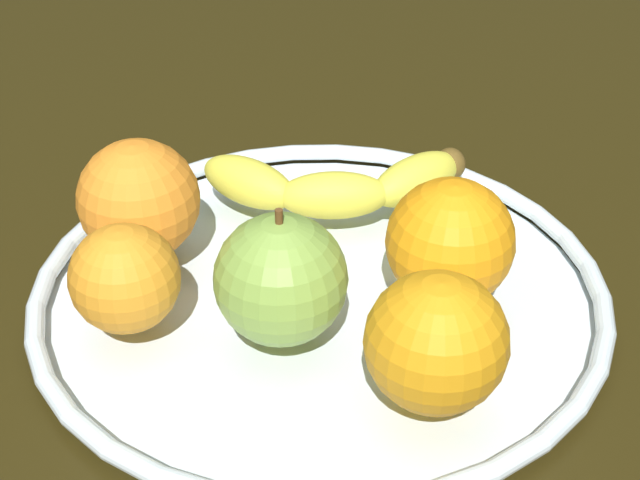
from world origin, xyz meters
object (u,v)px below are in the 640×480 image
(fruit_bowl, at_px, (320,291))
(apple, at_px, (281,279))
(orange_back_right, at_px, (141,196))
(orange_center, at_px, (436,342))
(banana, at_px, (338,184))
(orange_front_left, at_px, (125,278))
(orange_back_left, at_px, (450,242))

(fruit_bowl, relative_size, apple, 4.30)
(orange_back_right, bearing_deg, orange_center, -23.69)
(banana, bearing_deg, orange_center, -78.29)
(orange_front_left, bearing_deg, orange_center, -4.67)
(fruit_bowl, relative_size, orange_center, 4.78)
(fruit_bowl, relative_size, orange_back_right, 4.65)
(fruit_bowl, height_order, orange_back_left, orange_back_left)
(orange_center, bearing_deg, orange_back_right, 156.31)
(fruit_bowl, distance_m, banana, 0.09)
(orange_center, relative_size, orange_front_left, 1.18)
(orange_back_left, xyz_separation_m, orange_back_right, (-0.20, -0.00, 0.00))
(orange_center, bearing_deg, fruit_bowl, 135.08)
(orange_back_left, height_order, orange_back_right, same)
(fruit_bowl, bearing_deg, orange_back_left, 4.64)
(banana, bearing_deg, orange_front_left, -135.49)
(banana, relative_size, orange_center, 2.48)
(fruit_bowl, bearing_deg, banana, 97.52)
(orange_back_right, bearing_deg, orange_front_left, -73.17)
(fruit_bowl, relative_size, orange_back_left, 4.69)
(fruit_bowl, xyz_separation_m, banana, (-0.01, 0.09, 0.03))
(banana, xyz_separation_m, orange_back_right, (-0.11, -0.08, 0.02))
(fruit_bowl, xyz_separation_m, orange_back_right, (-0.12, 0.00, 0.05))
(orange_back_right, xyz_separation_m, orange_center, (0.21, -0.09, -0.00))
(orange_back_right, bearing_deg, apple, -28.16)
(orange_back_right, height_order, orange_front_left, orange_back_right)
(apple, distance_m, orange_front_left, 0.09)
(apple, bearing_deg, orange_center, -17.93)
(fruit_bowl, distance_m, orange_front_left, 0.13)
(fruit_bowl, distance_m, orange_back_right, 0.13)
(banana, distance_m, orange_back_left, 0.12)
(orange_center, distance_m, orange_front_left, 0.18)
(fruit_bowl, relative_size, orange_front_left, 5.62)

